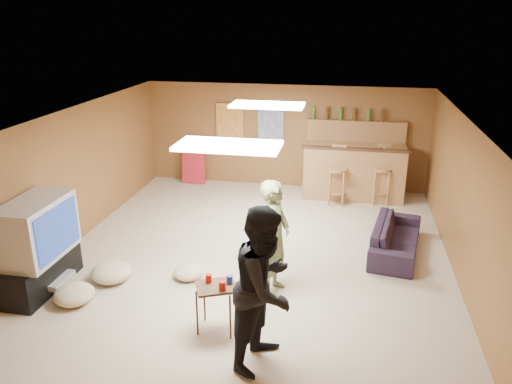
% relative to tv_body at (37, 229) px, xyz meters
% --- Properties ---
extents(ground, '(7.00, 7.00, 0.00)m').
position_rel_tv_body_xyz_m(ground, '(2.65, 1.50, -0.90)').
color(ground, tan).
rests_on(ground, ground).
extents(ceiling, '(6.00, 7.00, 0.02)m').
position_rel_tv_body_xyz_m(ceiling, '(2.65, 1.50, 1.30)').
color(ceiling, silver).
rests_on(ceiling, ground).
extents(wall_back, '(6.00, 0.02, 2.20)m').
position_rel_tv_body_xyz_m(wall_back, '(2.65, 5.00, 0.20)').
color(wall_back, brown).
rests_on(wall_back, ground).
extents(wall_front, '(6.00, 0.02, 2.20)m').
position_rel_tv_body_xyz_m(wall_front, '(2.65, -2.00, 0.20)').
color(wall_front, brown).
rests_on(wall_front, ground).
extents(wall_left, '(0.02, 7.00, 2.20)m').
position_rel_tv_body_xyz_m(wall_left, '(-0.35, 1.50, 0.20)').
color(wall_left, brown).
rests_on(wall_left, ground).
extents(wall_right, '(0.02, 7.00, 2.20)m').
position_rel_tv_body_xyz_m(wall_right, '(5.65, 1.50, 0.20)').
color(wall_right, brown).
rests_on(wall_right, ground).
extents(tv_stand, '(0.55, 1.30, 0.50)m').
position_rel_tv_body_xyz_m(tv_stand, '(-0.07, 0.00, -0.65)').
color(tv_stand, black).
rests_on(tv_stand, ground).
extents(dvd_box, '(0.35, 0.50, 0.08)m').
position_rel_tv_body_xyz_m(dvd_box, '(0.15, 0.00, -0.75)').
color(dvd_box, '#B2B2B7').
rests_on(dvd_box, tv_stand).
extents(tv_body, '(0.60, 1.10, 0.80)m').
position_rel_tv_body_xyz_m(tv_body, '(0.00, 0.00, 0.00)').
color(tv_body, '#B2B2B7').
rests_on(tv_body, tv_stand).
extents(tv_screen, '(0.02, 0.95, 0.65)m').
position_rel_tv_body_xyz_m(tv_screen, '(0.31, 0.00, 0.00)').
color(tv_screen, navy).
rests_on(tv_screen, tv_body).
extents(bar_counter, '(2.00, 0.60, 1.10)m').
position_rel_tv_body_xyz_m(bar_counter, '(4.15, 4.45, -0.35)').
color(bar_counter, '#986337').
rests_on(bar_counter, ground).
extents(bar_lip, '(2.10, 0.12, 0.05)m').
position_rel_tv_body_xyz_m(bar_lip, '(4.15, 4.20, 0.20)').
color(bar_lip, '#392012').
rests_on(bar_lip, bar_counter).
extents(bar_shelf, '(2.00, 0.18, 0.05)m').
position_rel_tv_body_xyz_m(bar_shelf, '(4.15, 4.90, 0.60)').
color(bar_shelf, '#986337').
rests_on(bar_shelf, bar_backing).
extents(bar_backing, '(2.00, 0.14, 0.60)m').
position_rel_tv_body_xyz_m(bar_backing, '(4.15, 4.92, 0.30)').
color(bar_backing, '#986337').
rests_on(bar_backing, bar_counter).
extents(poster_left, '(0.60, 0.03, 0.85)m').
position_rel_tv_body_xyz_m(poster_left, '(1.45, 4.96, 0.45)').
color(poster_left, '#BF3F26').
rests_on(poster_left, wall_back).
extents(poster_right, '(0.55, 0.03, 0.80)m').
position_rel_tv_body_xyz_m(poster_right, '(2.35, 4.96, 0.45)').
color(poster_right, '#334C99').
rests_on(poster_right, wall_back).
extents(folding_chair_stack, '(0.50, 0.26, 0.91)m').
position_rel_tv_body_xyz_m(folding_chair_stack, '(0.65, 4.80, -0.45)').
color(folding_chair_stack, red).
rests_on(folding_chair_stack, ground).
extents(ceiling_panel_front, '(1.20, 0.60, 0.04)m').
position_rel_tv_body_xyz_m(ceiling_panel_front, '(2.65, 0.00, 1.27)').
color(ceiling_panel_front, white).
rests_on(ceiling_panel_front, ceiling).
extents(ceiling_panel_back, '(1.20, 0.60, 0.04)m').
position_rel_tv_body_xyz_m(ceiling_panel_back, '(2.65, 2.70, 1.27)').
color(ceiling_panel_back, white).
rests_on(ceiling_panel_back, ceiling).
extents(person_olive, '(0.48, 0.65, 1.61)m').
position_rel_tv_body_xyz_m(person_olive, '(3.12, 0.53, -0.10)').
color(person_olive, '#636D3F').
rests_on(person_olive, ground).
extents(person_black, '(0.92, 1.04, 1.81)m').
position_rel_tv_body_xyz_m(person_black, '(3.24, -0.90, 0.00)').
color(person_black, black).
rests_on(person_black, ground).
extents(sofa, '(0.94, 1.80, 0.50)m').
position_rel_tv_body_xyz_m(sofa, '(4.84, 2.06, -0.65)').
color(sofa, black).
rests_on(sofa, ground).
extents(tray_table, '(0.57, 0.53, 0.60)m').
position_rel_tv_body_xyz_m(tray_table, '(2.59, -0.47, -0.60)').
color(tray_table, '#392012').
rests_on(tray_table, ground).
extents(cup_red_near, '(0.08, 0.08, 0.10)m').
position_rel_tv_body_xyz_m(cup_red_near, '(2.48, -0.41, -0.25)').
color(cup_red_near, '#A5140B').
rests_on(cup_red_near, tray_table).
extents(cup_red_far, '(0.09, 0.09, 0.11)m').
position_rel_tv_body_xyz_m(cup_red_far, '(2.69, -0.55, -0.24)').
color(cup_red_far, '#A5140B').
rests_on(cup_red_far, tray_table).
extents(cup_blue, '(0.10, 0.10, 0.10)m').
position_rel_tv_body_xyz_m(cup_blue, '(2.73, -0.39, -0.25)').
color(cup_blue, navy).
rests_on(cup_blue, tray_table).
extents(bar_stool_left, '(0.52, 0.52, 1.24)m').
position_rel_tv_body_xyz_m(bar_stool_left, '(3.83, 4.02, -0.28)').
color(bar_stool_left, '#986337').
rests_on(bar_stool_left, ground).
extents(bar_stool_right, '(0.48, 0.48, 1.31)m').
position_rel_tv_body_xyz_m(bar_stool_right, '(4.70, 4.22, -0.24)').
color(bar_stool_right, '#986337').
rests_on(bar_stool_right, ground).
extents(cushion_near_tv, '(0.67, 0.67, 0.26)m').
position_rel_tv_body_xyz_m(cushion_near_tv, '(0.81, 0.38, -0.77)').
color(cushion_near_tv, tan).
rests_on(cushion_near_tv, ground).
extents(cushion_mid, '(0.54, 0.54, 0.19)m').
position_rel_tv_body_xyz_m(cushion_mid, '(1.86, 0.64, -0.80)').
color(cushion_mid, tan).
rests_on(cushion_mid, ground).
extents(cushion_far, '(0.68, 0.68, 0.24)m').
position_rel_tv_body_xyz_m(cushion_far, '(0.58, -0.25, -0.78)').
color(cushion_far, tan).
rests_on(cushion_far, ground).
extents(bottle_row, '(1.48, 0.08, 0.26)m').
position_rel_tv_body_xyz_m(bottle_row, '(3.95, 4.88, 0.75)').
color(bottle_row, '#3F7233').
rests_on(bottle_row, bar_shelf).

